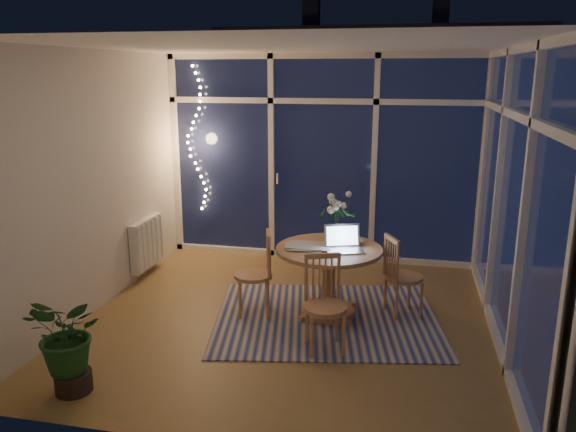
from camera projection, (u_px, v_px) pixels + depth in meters
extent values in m
plane|color=olive|center=(290.00, 320.00, 5.56)|extent=(4.00, 4.00, 0.00)
plane|color=white|center=(291.00, 46.00, 4.90)|extent=(4.00, 4.00, 0.00)
cube|color=silver|center=(323.00, 159.00, 7.12)|extent=(4.00, 0.04, 2.60)
cube|color=silver|center=(222.00, 260.00, 3.34)|extent=(4.00, 0.04, 2.60)
cube|color=silver|center=(96.00, 183.00, 5.63)|extent=(0.04, 4.00, 2.60)
cube|color=silver|center=(518.00, 201.00, 4.83)|extent=(0.04, 4.00, 2.60)
cube|color=white|center=(322.00, 160.00, 7.08)|extent=(4.00, 0.10, 2.60)
cube|color=white|center=(513.00, 201.00, 4.83)|extent=(0.10, 4.00, 2.60)
cube|color=white|center=(147.00, 243.00, 6.70)|extent=(0.10, 0.70, 0.58)
cube|color=black|center=(373.00, 210.00, 10.20)|extent=(12.00, 6.00, 0.10)
cube|color=#342312|center=(350.00, 152.00, 10.54)|extent=(11.00, 0.08, 1.80)
cube|color=#34363F|center=(378.00, 79.00, 12.99)|extent=(7.00, 3.00, 2.20)
sphere|color=#153119|center=(285.00, 198.00, 8.82)|extent=(0.90, 0.90, 0.90)
cube|color=#C2B39D|center=(326.00, 318.00, 5.57)|extent=(2.46, 2.10, 0.01)
cylinder|color=#AB804D|center=(329.00, 282.00, 5.58)|extent=(1.21, 1.21, 0.71)
cube|color=#AB804D|center=(253.00, 273.00, 5.59)|extent=(0.50, 0.50, 0.87)
cube|color=#AB804D|center=(404.00, 275.00, 5.57)|extent=(0.52, 0.52, 0.84)
cube|color=#AB804D|center=(325.00, 305.00, 4.83)|extent=(0.51, 0.51, 0.86)
imported|color=silver|center=(337.00, 231.00, 5.69)|extent=(0.23, 0.23, 0.21)
imported|color=white|center=(355.00, 242.00, 5.61)|extent=(0.18, 0.18, 0.04)
cube|color=silver|center=(308.00, 246.00, 5.50)|extent=(0.38, 0.29, 0.02)
cube|color=black|center=(332.00, 252.00, 5.33)|extent=(0.12, 0.07, 0.01)
imported|color=#1A491D|center=(70.00, 346.00, 4.22)|extent=(0.68, 0.64, 0.76)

